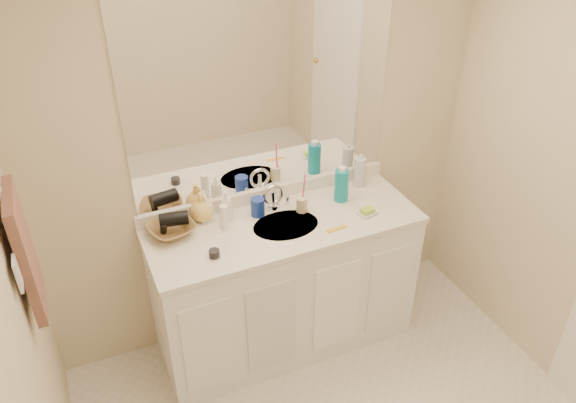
% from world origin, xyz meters
% --- Properties ---
extents(wall_back, '(2.60, 0.02, 2.40)m').
position_xyz_m(wall_back, '(0.00, 1.30, 1.20)').
color(wall_back, beige).
rests_on(wall_back, floor).
extents(vanity_cabinet, '(1.50, 0.55, 0.85)m').
position_xyz_m(vanity_cabinet, '(0.00, 1.02, 0.42)').
color(vanity_cabinet, white).
rests_on(vanity_cabinet, floor).
extents(countertop, '(1.52, 0.57, 0.03)m').
position_xyz_m(countertop, '(0.00, 1.02, 0.86)').
color(countertop, silver).
rests_on(countertop, vanity_cabinet).
extents(backsplash, '(1.52, 0.03, 0.08)m').
position_xyz_m(backsplash, '(0.00, 1.29, 0.92)').
color(backsplash, white).
rests_on(backsplash, countertop).
extents(sink_basin, '(0.37, 0.37, 0.02)m').
position_xyz_m(sink_basin, '(0.00, 1.00, 0.87)').
color(sink_basin, beige).
rests_on(sink_basin, countertop).
extents(faucet, '(0.02, 0.02, 0.11)m').
position_xyz_m(faucet, '(0.00, 1.18, 0.94)').
color(faucet, silver).
rests_on(faucet, countertop).
extents(mirror, '(1.48, 0.01, 1.20)m').
position_xyz_m(mirror, '(0.00, 1.29, 1.56)').
color(mirror, white).
rests_on(mirror, wall_back).
extents(blue_mug, '(0.10, 0.10, 0.11)m').
position_xyz_m(blue_mug, '(-0.10, 1.16, 0.93)').
color(blue_mug, navy).
rests_on(blue_mug, countertop).
extents(tan_cup, '(0.07, 0.07, 0.09)m').
position_xyz_m(tan_cup, '(0.14, 1.09, 0.92)').
color(tan_cup, beige).
rests_on(tan_cup, countertop).
extents(toothbrush, '(0.01, 0.04, 0.19)m').
position_xyz_m(toothbrush, '(0.15, 1.09, 1.03)').
color(toothbrush, '#F13F97').
rests_on(toothbrush, tan_cup).
extents(mouthwash_bottle, '(0.11, 0.11, 0.19)m').
position_xyz_m(mouthwash_bottle, '(0.40, 1.11, 0.98)').
color(mouthwash_bottle, '#0D899E').
rests_on(mouthwash_bottle, countertop).
extents(clear_pump_bottle, '(0.09, 0.09, 0.18)m').
position_xyz_m(clear_pump_bottle, '(0.58, 1.21, 0.97)').
color(clear_pump_bottle, silver).
rests_on(clear_pump_bottle, countertop).
extents(soap_dish, '(0.12, 0.11, 0.01)m').
position_xyz_m(soap_dish, '(0.46, 0.92, 0.89)').
color(soap_dish, silver).
rests_on(soap_dish, countertop).
extents(green_soap, '(0.08, 0.06, 0.03)m').
position_xyz_m(green_soap, '(0.46, 0.92, 0.90)').
color(green_soap, '#A2D935').
rests_on(green_soap, soap_dish).
extents(orange_comb, '(0.12, 0.03, 0.00)m').
position_xyz_m(orange_comb, '(0.23, 0.86, 0.88)').
color(orange_comb, '#F2AB19').
rests_on(orange_comb, countertop).
extents(dark_jar, '(0.06, 0.06, 0.04)m').
position_xyz_m(dark_jar, '(-0.44, 0.90, 0.90)').
color(dark_jar, black).
rests_on(dark_jar, countertop).
extents(extra_white_bottle, '(0.06, 0.06, 0.14)m').
position_xyz_m(extra_white_bottle, '(-0.31, 1.11, 0.95)').
color(extra_white_bottle, white).
rests_on(extra_white_bottle, countertop).
extents(soap_bottle_white, '(0.07, 0.07, 0.17)m').
position_xyz_m(soap_bottle_white, '(-0.27, 1.20, 0.97)').
color(soap_bottle_white, white).
rests_on(soap_bottle_white, countertop).
extents(soap_bottle_cream, '(0.07, 0.07, 0.15)m').
position_xyz_m(soap_bottle_cream, '(-0.38, 1.23, 0.96)').
color(soap_bottle_cream, '#F6ECC8').
rests_on(soap_bottle_cream, countertop).
extents(soap_bottle_yellow, '(0.16, 0.16, 0.17)m').
position_xyz_m(soap_bottle_yellow, '(-0.40, 1.24, 0.96)').
color(soap_bottle_yellow, '#FBD061').
rests_on(soap_bottle_yellow, countertop).
extents(wicker_basket, '(0.29, 0.29, 0.06)m').
position_xyz_m(wicker_basket, '(-0.59, 1.18, 0.91)').
color(wicker_basket, olive).
rests_on(wicker_basket, countertop).
extents(hair_dryer, '(0.16, 0.10, 0.08)m').
position_xyz_m(hair_dryer, '(-0.57, 1.18, 0.97)').
color(hair_dryer, black).
rests_on(hair_dryer, wicker_basket).
extents(hand_towel, '(0.04, 0.32, 0.55)m').
position_xyz_m(hand_towel, '(-1.25, 0.77, 1.25)').
color(hand_towel, brown).
rests_on(hand_towel, towel_ring).
extents(switch_plate, '(0.01, 0.08, 0.13)m').
position_xyz_m(switch_plate, '(-1.27, 0.57, 1.30)').
color(switch_plate, white).
rests_on(switch_plate, wall_left).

